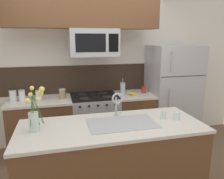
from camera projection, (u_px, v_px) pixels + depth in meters
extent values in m
plane|color=brown|center=(107.00, 178.00, 2.95)|extent=(10.00, 10.00, 0.00)
cube|color=silver|center=(107.00, 69.00, 3.93)|extent=(5.20, 0.10, 2.60)
cube|color=#332319|center=(91.00, 79.00, 3.84)|extent=(3.29, 0.01, 0.48)
cube|color=brown|center=(42.00, 128.00, 3.50)|extent=(0.95, 0.62, 0.88)
cube|color=beige|center=(40.00, 101.00, 3.39)|extent=(0.98, 0.65, 0.03)
cube|color=brown|center=(133.00, 120.00, 3.86)|extent=(0.62, 0.62, 0.88)
cube|color=beige|center=(134.00, 95.00, 3.76)|extent=(0.65, 0.65, 0.03)
cube|color=#A8AAAF|center=(95.00, 122.00, 3.70)|extent=(0.76, 0.62, 0.91)
cube|color=black|center=(94.00, 96.00, 3.59)|extent=(0.76, 0.62, 0.01)
cylinder|color=black|center=(84.00, 98.00, 3.42)|extent=(0.15, 0.15, 0.01)
cylinder|color=black|center=(107.00, 97.00, 3.50)|extent=(0.15, 0.15, 0.01)
cylinder|color=black|center=(82.00, 94.00, 3.67)|extent=(0.15, 0.15, 0.01)
cylinder|color=black|center=(104.00, 93.00, 3.76)|extent=(0.15, 0.15, 0.01)
cylinder|color=black|center=(80.00, 107.00, 3.24)|extent=(0.03, 0.02, 0.03)
cylinder|color=black|center=(89.00, 106.00, 3.27)|extent=(0.03, 0.02, 0.03)
cylinder|color=black|center=(98.00, 105.00, 3.30)|extent=(0.03, 0.02, 0.03)
cylinder|color=black|center=(107.00, 105.00, 3.33)|extent=(0.03, 0.02, 0.03)
cylinder|color=black|center=(116.00, 104.00, 3.36)|extent=(0.03, 0.02, 0.03)
cube|color=#A8AAAF|center=(94.00, 43.00, 3.38)|extent=(0.74, 0.40, 0.41)
cube|color=black|center=(91.00, 43.00, 3.17)|extent=(0.45, 0.00, 0.27)
cube|color=black|center=(114.00, 43.00, 3.25)|extent=(0.15, 0.00, 0.27)
cube|color=brown|center=(82.00, 7.00, 3.19)|extent=(2.33, 0.34, 0.60)
cube|color=#A8AAAF|center=(172.00, 94.00, 3.96)|extent=(0.85, 0.72, 1.73)
cube|color=black|center=(184.00, 76.00, 3.53)|extent=(0.81, 0.00, 0.01)
cylinder|color=#99999E|center=(171.00, 62.00, 3.40)|extent=(0.01, 0.01, 0.31)
cylinder|color=#99999E|center=(169.00, 108.00, 3.57)|extent=(0.01, 0.01, 0.66)
cylinder|color=silver|center=(13.00, 96.00, 3.26)|extent=(0.10, 0.10, 0.18)
cylinder|color=black|center=(12.00, 89.00, 3.24)|extent=(0.10, 0.10, 0.02)
cylinder|color=silver|center=(22.00, 96.00, 3.29)|extent=(0.09, 0.09, 0.16)
cylinder|color=#B2B2B7|center=(21.00, 91.00, 3.27)|extent=(0.09, 0.09, 0.02)
cylinder|color=silver|center=(39.00, 95.00, 3.39)|extent=(0.10, 0.10, 0.13)
cylinder|color=#B2B2B7|center=(38.00, 91.00, 3.38)|extent=(0.09, 0.09, 0.01)
cylinder|color=#997F5B|center=(62.00, 94.00, 3.46)|extent=(0.10, 0.10, 0.14)
cylinder|color=#B2B2B7|center=(62.00, 89.00, 3.44)|extent=(0.10, 0.10, 0.02)
ellipsoid|color=yellow|center=(132.00, 94.00, 3.67)|extent=(0.16, 0.13, 0.06)
ellipsoid|color=yellow|center=(132.00, 93.00, 3.69)|extent=(0.18, 0.08, 0.07)
ellipsoid|color=yellow|center=(133.00, 94.00, 3.68)|extent=(0.18, 0.04, 0.07)
ellipsoid|color=yellow|center=(133.00, 93.00, 3.69)|extent=(0.18, 0.08, 0.06)
ellipsoid|color=yellow|center=(134.00, 94.00, 3.68)|extent=(0.16, 0.13, 0.07)
cylinder|color=brown|center=(133.00, 92.00, 3.68)|extent=(0.02, 0.02, 0.03)
cylinder|color=silver|center=(123.00, 89.00, 3.75)|extent=(0.09, 0.09, 0.18)
cylinder|color=#A3A3AA|center=(123.00, 83.00, 3.73)|extent=(0.08, 0.08, 0.02)
cylinder|color=#A3A3AA|center=(123.00, 81.00, 3.72)|extent=(0.01, 0.01, 0.05)
sphere|color=#A3A3AA|center=(123.00, 79.00, 3.71)|extent=(0.02, 0.02, 0.02)
cylinder|color=#B22D23|center=(144.00, 89.00, 3.84)|extent=(0.08, 0.08, 0.11)
cube|color=brown|center=(112.00, 163.00, 2.51)|extent=(2.00, 0.80, 0.88)
cube|color=beige|center=(112.00, 126.00, 2.41)|extent=(2.03, 0.83, 0.03)
cube|color=#ADAFB5|center=(122.00, 123.00, 2.43)|extent=(0.76, 0.44, 0.01)
cube|color=#ADAFB5|center=(107.00, 131.00, 2.41)|extent=(0.30, 0.33, 0.15)
cube|color=#ADAFB5|center=(137.00, 128.00, 2.49)|extent=(0.30, 0.33, 0.15)
cylinder|color=#B7BABF|center=(116.00, 115.00, 2.68)|extent=(0.04, 0.04, 0.02)
cylinder|color=#B7BABF|center=(116.00, 106.00, 2.65)|extent=(0.02, 0.02, 0.22)
torus|color=#B7BABF|center=(117.00, 98.00, 2.58)|extent=(0.13, 0.02, 0.13)
cylinder|color=#B7BABF|center=(119.00, 102.00, 2.53)|extent=(0.02, 0.02, 0.06)
cube|color=#B7BABF|center=(119.00, 113.00, 2.68)|extent=(0.07, 0.01, 0.01)
cylinder|color=silver|center=(163.00, 115.00, 2.57)|extent=(0.06, 0.06, 0.11)
cylinder|color=silver|center=(177.00, 116.00, 2.55)|extent=(0.07, 0.07, 0.09)
cylinder|color=silver|center=(34.00, 122.00, 2.22)|extent=(0.10, 0.10, 0.20)
cylinder|color=silver|center=(34.00, 128.00, 2.23)|extent=(0.09, 0.09, 0.06)
cylinder|color=#386B2D|center=(31.00, 114.00, 2.17)|extent=(0.04, 0.06, 0.28)
sphere|color=#EFE066|center=(28.00, 101.00, 2.10)|extent=(0.05, 0.05, 0.05)
cylinder|color=#386B2D|center=(36.00, 112.00, 2.20)|extent=(0.06, 0.01, 0.28)
sphere|color=#EFE066|center=(38.00, 99.00, 2.17)|extent=(0.04, 0.04, 0.04)
cylinder|color=#386B2D|center=(32.00, 110.00, 2.18)|extent=(0.01, 0.04, 0.34)
sphere|color=#EFE066|center=(30.00, 94.00, 2.12)|extent=(0.04, 0.04, 0.04)
cylinder|color=#386B2D|center=(33.00, 107.00, 2.17)|extent=(0.02, 0.03, 0.40)
sphere|color=#EFE066|center=(32.00, 88.00, 2.12)|extent=(0.04, 0.04, 0.04)
cylinder|color=#386B2D|center=(38.00, 108.00, 2.19)|extent=(0.11, 0.01, 0.37)
sphere|color=#EFE066|center=(42.00, 89.00, 2.16)|extent=(0.05, 0.05, 0.05)
cylinder|color=#386B2D|center=(37.00, 109.00, 2.22)|extent=(0.09, 0.03, 0.32)
sphere|color=#EFE066|center=(41.00, 93.00, 2.20)|extent=(0.06, 0.06, 0.06)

